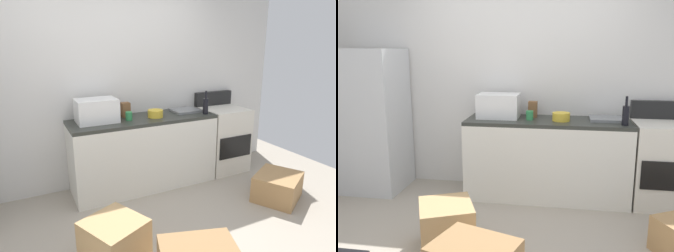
# 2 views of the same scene
# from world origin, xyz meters

# --- Properties ---
(ground_plane) EXTENTS (6.00, 6.00, 0.00)m
(ground_plane) POSITION_xyz_m (0.00, 0.00, 0.00)
(ground_plane) COLOR #9E9384
(wall_back) EXTENTS (5.00, 0.10, 2.60)m
(wall_back) POSITION_xyz_m (0.00, 1.55, 1.30)
(wall_back) COLOR silver
(wall_back) RESTS_ON ground_plane
(kitchen_counter) EXTENTS (1.80, 0.60, 0.90)m
(kitchen_counter) POSITION_xyz_m (0.30, 1.20, 0.45)
(kitchen_counter) COLOR silver
(kitchen_counter) RESTS_ON ground_plane
(refrigerator) EXTENTS (0.68, 0.66, 1.67)m
(refrigerator) POSITION_xyz_m (-1.75, 1.15, 0.84)
(refrigerator) COLOR silver
(refrigerator) RESTS_ON ground_plane
(stove_oven) EXTENTS (0.60, 0.61, 1.10)m
(stove_oven) POSITION_xyz_m (1.52, 1.21, 0.47)
(stove_oven) COLOR silver
(stove_oven) RESTS_ON ground_plane
(microwave) EXTENTS (0.46, 0.34, 0.27)m
(microwave) POSITION_xyz_m (-0.26, 1.25, 1.04)
(microwave) COLOR white
(microwave) RESTS_ON kitchen_counter
(sink_basin) EXTENTS (0.36, 0.32, 0.03)m
(sink_basin) POSITION_xyz_m (0.93, 1.27, 0.92)
(sink_basin) COLOR slate
(sink_basin) RESTS_ON kitchen_counter
(wine_bottle) EXTENTS (0.07, 0.07, 0.30)m
(wine_bottle) POSITION_xyz_m (1.10, 1.02, 1.01)
(wine_bottle) COLOR black
(wine_bottle) RESTS_ON kitchen_counter
(coffee_mug) EXTENTS (0.08, 0.08, 0.10)m
(coffee_mug) POSITION_xyz_m (0.10, 1.16, 0.95)
(coffee_mug) COLOR #338C4C
(coffee_mug) RESTS_ON kitchen_counter
(knife_block) EXTENTS (0.10, 0.10, 0.18)m
(knife_block) POSITION_xyz_m (0.12, 1.33, 0.99)
(knife_block) COLOR brown
(knife_block) RESTS_ON kitchen_counter
(mixing_bowl) EXTENTS (0.19, 0.19, 0.09)m
(mixing_bowl) POSITION_xyz_m (0.45, 1.16, 0.95)
(mixing_bowl) COLOR gold
(mixing_bowl) RESTS_ON kitchen_counter
(cardboard_box_small) EXTENTS (0.58, 0.58, 0.40)m
(cardboard_box_small) POSITION_xyz_m (-0.48, -0.04, 0.20)
(cardboard_box_small) COLOR tan
(cardboard_box_small) RESTS_ON ground_plane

